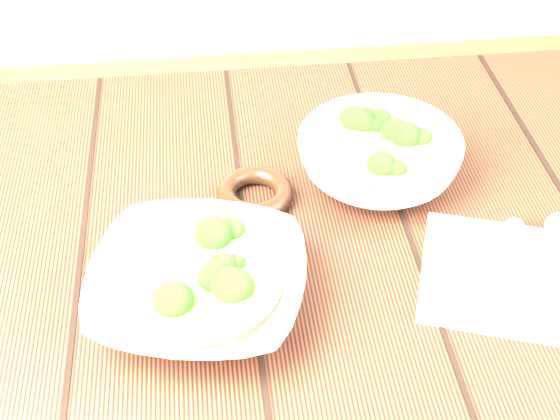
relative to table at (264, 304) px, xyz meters
name	(u,v)px	position (x,y,z in m)	size (l,w,h in m)	color
table	(264,304)	(0.00, 0.00, 0.00)	(1.20, 0.80, 0.75)	#371A0F
soup_bowl_front	(198,286)	(-0.08, -0.10, 0.15)	(0.28, 0.28, 0.07)	silver
soup_bowl_back	(379,157)	(0.16, 0.10, 0.16)	(0.24, 0.24, 0.08)	silver
trivet	(255,193)	(0.00, 0.07, 0.13)	(0.10, 0.10, 0.02)	black
napkin	(516,278)	(0.28, -0.11, 0.13)	(0.21, 0.18, 0.01)	beige
spoon_left	(511,249)	(0.29, -0.07, 0.13)	(0.09, 0.17, 0.01)	#ACA697
spoon_right	(548,241)	(0.34, -0.06, 0.13)	(0.12, 0.15, 0.01)	#ACA697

